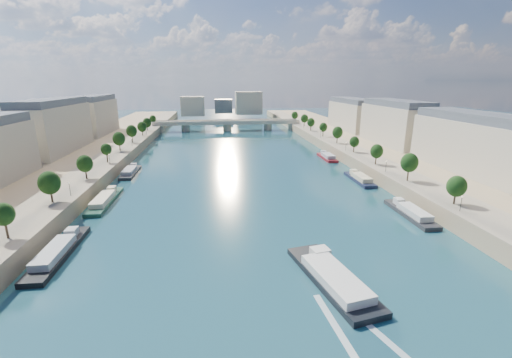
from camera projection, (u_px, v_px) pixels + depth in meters
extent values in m
plane|color=#0D3239|center=(241.00, 179.00, 136.40)|extent=(700.00, 700.00, 0.00)
cube|color=#9E8460|center=(49.00, 179.00, 127.37)|extent=(44.00, 520.00, 5.00)
cube|color=#9E8460|center=(411.00, 167.00, 144.04)|extent=(44.00, 520.00, 5.00)
cube|color=gray|center=(90.00, 171.00, 128.40)|extent=(14.00, 520.00, 0.10)
cube|color=gray|center=(378.00, 162.00, 141.60)|extent=(14.00, 520.00, 0.10)
cylinder|color=#382B1E|center=(5.00, 231.00, 72.80)|extent=(0.50, 0.50, 3.82)
ellipsoid|color=black|center=(2.00, 215.00, 71.80)|extent=(4.80, 4.80, 5.52)
cylinder|color=#382B1E|center=(55.00, 195.00, 95.69)|extent=(0.50, 0.50, 3.82)
ellipsoid|color=black|center=(53.00, 183.00, 94.69)|extent=(4.80, 4.80, 5.52)
cylinder|color=#382B1E|center=(85.00, 173.00, 118.58)|extent=(0.50, 0.50, 3.82)
ellipsoid|color=black|center=(84.00, 163.00, 117.58)|extent=(4.80, 4.80, 5.52)
cylinder|color=#382B1E|center=(106.00, 158.00, 141.47)|extent=(0.50, 0.50, 3.82)
ellipsoid|color=black|center=(105.00, 149.00, 140.48)|extent=(4.80, 4.80, 5.52)
cylinder|color=#382B1E|center=(121.00, 147.00, 164.36)|extent=(0.50, 0.50, 3.82)
ellipsoid|color=black|center=(120.00, 140.00, 163.37)|extent=(4.80, 4.80, 5.52)
cylinder|color=#382B1E|center=(132.00, 139.00, 187.26)|extent=(0.50, 0.50, 3.82)
ellipsoid|color=black|center=(131.00, 132.00, 186.26)|extent=(4.80, 4.80, 5.52)
cylinder|color=#382B1E|center=(141.00, 133.00, 210.15)|extent=(0.50, 0.50, 3.82)
ellipsoid|color=black|center=(140.00, 127.00, 209.15)|extent=(4.80, 4.80, 5.52)
cylinder|color=#382B1E|center=(148.00, 127.00, 233.04)|extent=(0.50, 0.50, 3.82)
ellipsoid|color=black|center=(148.00, 122.00, 232.04)|extent=(4.80, 4.80, 5.52)
cylinder|color=#382B1E|center=(154.00, 123.00, 255.93)|extent=(0.50, 0.50, 3.82)
ellipsoid|color=black|center=(153.00, 118.00, 254.94)|extent=(4.80, 4.80, 5.52)
cylinder|color=#382B1E|center=(457.00, 198.00, 93.16)|extent=(0.50, 0.50, 3.82)
ellipsoid|color=black|center=(459.00, 185.00, 92.16)|extent=(4.80, 4.80, 5.52)
cylinder|color=#382B1E|center=(409.00, 175.00, 116.05)|extent=(0.50, 0.50, 3.82)
ellipsoid|color=black|center=(410.00, 164.00, 115.06)|extent=(4.80, 4.80, 5.52)
cylinder|color=#382B1E|center=(376.00, 159.00, 138.94)|extent=(0.50, 0.50, 3.82)
ellipsoid|color=black|center=(377.00, 151.00, 137.95)|extent=(4.80, 4.80, 5.52)
cylinder|color=#382B1E|center=(353.00, 148.00, 161.83)|extent=(0.50, 0.50, 3.82)
ellipsoid|color=black|center=(354.00, 141.00, 160.84)|extent=(4.80, 4.80, 5.52)
cylinder|color=#382B1E|center=(336.00, 140.00, 184.73)|extent=(0.50, 0.50, 3.82)
ellipsoid|color=black|center=(336.00, 133.00, 183.73)|extent=(4.80, 4.80, 5.52)
cylinder|color=#382B1E|center=(322.00, 133.00, 207.62)|extent=(0.50, 0.50, 3.82)
ellipsoid|color=black|center=(323.00, 127.00, 206.62)|extent=(4.80, 4.80, 5.52)
cylinder|color=#382B1E|center=(311.00, 128.00, 230.51)|extent=(0.50, 0.50, 3.82)
ellipsoid|color=black|center=(312.00, 123.00, 229.51)|extent=(4.80, 4.80, 5.52)
cylinder|color=#382B1E|center=(302.00, 124.00, 253.40)|extent=(0.50, 0.50, 3.82)
ellipsoid|color=black|center=(303.00, 119.00, 252.41)|extent=(4.80, 4.80, 5.52)
cylinder|color=#382B1E|center=(295.00, 120.00, 276.29)|extent=(0.50, 0.50, 3.82)
ellipsoid|color=black|center=(295.00, 116.00, 275.30)|extent=(4.80, 4.80, 5.52)
cylinder|color=black|center=(70.00, 190.00, 99.77)|extent=(0.14, 0.14, 4.00)
sphere|color=#FFE5B2|center=(69.00, 183.00, 99.19)|extent=(0.36, 0.36, 0.36)
cylinder|color=black|center=(109.00, 160.00, 137.92)|extent=(0.14, 0.14, 4.00)
sphere|color=#FFE5B2|center=(109.00, 155.00, 137.34)|extent=(0.36, 0.36, 0.36)
cylinder|color=black|center=(132.00, 142.00, 176.07)|extent=(0.14, 0.14, 4.00)
sphere|color=#FFE5B2|center=(131.00, 138.00, 175.49)|extent=(0.36, 0.36, 0.36)
cylinder|color=black|center=(146.00, 131.00, 214.23)|extent=(0.14, 0.14, 4.00)
sphere|color=#FFE5B2|center=(146.00, 128.00, 213.65)|extent=(0.36, 0.36, 0.36)
cylinder|color=black|center=(461.00, 204.00, 88.08)|extent=(0.14, 0.14, 4.00)
sphere|color=#FFE5B2|center=(462.00, 197.00, 87.49)|extent=(0.36, 0.36, 0.36)
cylinder|color=black|center=(386.00, 167.00, 126.23)|extent=(0.14, 0.14, 4.00)
sphere|color=#FFE5B2|center=(387.00, 161.00, 125.65)|extent=(0.36, 0.36, 0.36)
cylinder|color=black|center=(346.00, 147.00, 164.38)|extent=(0.14, 0.14, 4.00)
sphere|color=#FFE5B2|center=(346.00, 143.00, 163.80)|extent=(0.36, 0.36, 0.36)
cylinder|color=black|center=(321.00, 134.00, 202.54)|extent=(0.14, 0.14, 4.00)
sphere|color=#FFE5B2|center=(321.00, 131.00, 201.95)|extent=(0.36, 0.36, 0.36)
cylinder|color=black|center=(304.00, 126.00, 240.69)|extent=(0.14, 0.14, 4.00)
sphere|color=#FFE5B2|center=(304.00, 123.00, 240.11)|extent=(0.36, 0.36, 0.36)
cube|color=#B7A78D|center=(55.00, 130.00, 161.51)|extent=(16.00, 52.00, 20.00)
cube|color=#474C54|center=(51.00, 105.00, 158.30)|extent=(14.72, 50.44, 3.20)
cube|color=#B7A78D|center=(95.00, 118.00, 216.83)|extent=(16.00, 52.00, 20.00)
cube|color=#474C54|center=(93.00, 99.00, 213.62)|extent=(14.72, 50.44, 3.20)
cube|color=#B7A78D|center=(474.00, 145.00, 125.87)|extent=(16.00, 52.00, 20.00)
cube|color=#474C54|center=(480.00, 113.00, 122.65)|extent=(14.72, 50.44, 3.20)
cube|color=#B7A78D|center=(395.00, 125.00, 181.19)|extent=(16.00, 52.00, 20.00)
cube|color=#474C54|center=(397.00, 103.00, 177.97)|extent=(14.72, 50.44, 3.20)
cube|color=#B7A78D|center=(352.00, 115.00, 236.51)|extent=(16.00, 52.00, 20.00)
cube|color=#474C54|center=(353.00, 97.00, 233.29)|extent=(14.72, 50.44, 3.20)
cube|color=#B7A78D|center=(193.00, 106.00, 329.35)|extent=(22.00, 18.00, 18.00)
cube|color=#B7A78D|center=(249.00, 103.00, 344.70)|extent=(26.00, 20.00, 22.00)
cube|color=#474C54|center=(223.00, 106.00, 357.22)|extent=(18.00, 16.00, 14.00)
cube|color=#C1B79E|center=(227.00, 123.00, 265.65)|extent=(112.00, 11.00, 2.20)
cube|color=#C1B79E|center=(227.00, 121.00, 260.47)|extent=(112.00, 0.80, 0.90)
cube|color=#C1B79E|center=(227.00, 120.00, 270.01)|extent=(112.00, 0.80, 0.90)
cylinder|color=#C1B79E|center=(186.00, 128.00, 262.97)|extent=(6.40, 6.40, 5.00)
cylinder|color=#C1B79E|center=(227.00, 127.00, 266.68)|extent=(6.40, 6.40, 5.00)
cylinder|color=#C1B79E|center=(268.00, 127.00, 270.38)|extent=(6.40, 6.40, 5.00)
cube|color=#C1B79E|center=(159.00, 129.00, 260.66)|extent=(6.00, 12.00, 5.00)
cube|color=#C1B79E|center=(293.00, 126.00, 272.70)|extent=(6.00, 12.00, 5.00)
cube|color=black|center=(331.00, 280.00, 66.66)|extent=(12.47, 26.86, 1.85)
cube|color=silver|center=(336.00, 278.00, 64.19)|extent=(9.34, 17.71, 1.67)
cube|color=silver|center=(320.00, 252.00, 73.56)|extent=(4.25, 3.79, 1.80)
cube|color=silver|center=(349.00, 347.00, 50.16)|extent=(3.29, 26.01, 0.04)
cube|color=silver|center=(390.00, 344.00, 50.90)|extent=(9.44, 25.02, 0.04)
cube|color=black|center=(59.00, 254.00, 76.59)|extent=(5.00, 26.06, 1.80)
cube|color=#A6ADB2|center=(54.00, 252.00, 74.13)|extent=(4.10, 14.33, 1.60)
cube|color=#A6ADB2|center=(72.00, 232.00, 83.55)|extent=(2.50, 3.13, 1.80)
cube|color=#1D4835|center=(105.00, 202.00, 109.54)|extent=(5.00, 25.90, 1.80)
cube|color=beige|center=(103.00, 199.00, 107.09)|extent=(4.10, 14.24, 1.60)
cube|color=beige|center=(112.00, 189.00, 116.45)|extent=(2.50, 3.11, 1.80)
cube|color=#2B2B2E|center=(131.00, 173.00, 143.23)|extent=(5.00, 20.96, 1.80)
cube|color=gray|center=(129.00, 170.00, 141.16)|extent=(4.10, 11.53, 1.60)
cube|color=gray|center=(134.00, 166.00, 148.73)|extent=(2.50, 2.51, 1.80)
cube|color=#29292C|center=(410.00, 215.00, 98.95)|extent=(5.00, 22.21, 1.80)
cube|color=silver|center=(414.00, 212.00, 96.79)|extent=(4.10, 12.22, 1.60)
cube|color=silver|center=(399.00, 201.00, 104.81)|extent=(2.50, 2.67, 1.80)
cube|color=#191F37|center=(360.00, 180.00, 133.11)|extent=(5.00, 20.70, 1.80)
cube|color=beige|center=(362.00, 177.00, 131.06)|extent=(4.10, 11.38, 1.60)
cube|color=beige|center=(354.00, 172.00, 138.54)|extent=(2.50, 2.48, 1.80)
cube|color=maroon|center=(327.00, 158.00, 171.01)|extent=(5.00, 19.12, 1.80)
cube|color=#A1A4AC|center=(328.00, 156.00, 169.08)|extent=(4.10, 10.52, 1.60)
cube|color=#A1A4AC|center=(324.00, 152.00, 175.98)|extent=(2.50, 2.29, 1.80)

